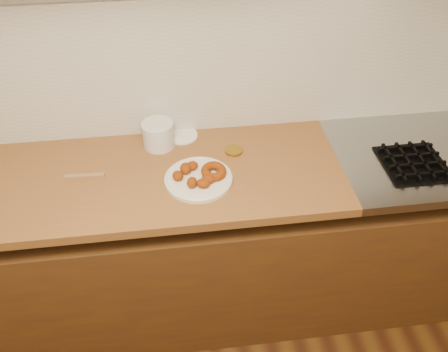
% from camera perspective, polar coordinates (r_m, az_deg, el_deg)
% --- Properties ---
extents(wall_back, '(4.00, 0.02, 2.70)m').
position_cam_1_polar(wall_back, '(1.98, -1.65, 16.87)').
color(wall_back, '#B7AB8F').
rests_on(wall_back, ground).
extents(base_cabinet, '(3.60, 0.60, 0.77)m').
position_cam_1_polar(base_cabinet, '(2.32, -0.36, -8.85)').
color(base_cabinet, '#52310F').
rests_on(base_cabinet, floor).
extents(butcher_block, '(2.30, 0.62, 0.04)m').
position_cam_1_polar(butcher_block, '(2.01, -19.10, -1.04)').
color(butcher_block, olive).
rests_on(butcher_block, base_cabinet).
extents(backsplash, '(3.60, 0.02, 0.60)m').
position_cam_1_polar(backsplash, '(2.04, -1.53, 12.87)').
color(backsplash, beige).
rests_on(backsplash, wall_back).
extents(donut_plate, '(0.27, 0.27, 0.02)m').
position_cam_1_polar(donut_plate, '(1.89, -3.08, -0.38)').
color(donut_plate, silver).
rests_on(donut_plate, butcher_block).
extents(ring_donut, '(0.13, 0.13, 0.05)m').
position_cam_1_polar(ring_donut, '(1.89, -1.27, 0.57)').
color(ring_donut, '#7A3202').
rests_on(ring_donut, donut_plate).
extents(fried_dough_chunks, '(0.17, 0.17, 0.04)m').
position_cam_1_polar(fried_dough_chunks, '(1.87, -3.75, 0.07)').
color(fried_dough_chunks, '#7A3202').
rests_on(fried_dough_chunks, donut_plate).
extents(plastic_tub, '(0.17, 0.17, 0.11)m').
position_cam_1_polar(plastic_tub, '(2.06, -7.90, 4.97)').
color(plastic_tub, silver).
rests_on(plastic_tub, butcher_block).
extents(tub_lid, '(0.18, 0.18, 0.01)m').
position_cam_1_polar(tub_lid, '(2.14, -5.00, 4.86)').
color(tub_lid, white).
rests_on(tub_lid, butcher_block).
extents(brass_jar_lid, '(0.09, 0.09, 0.01)m').
position_cam_1_polar(brass_jar_lid, '(2.04, 1.17, 3.07)').
color(brass_jar_lid, olive).
rests_on(brass_jar_lid, butcher_block).
extents(wooden_utensil, '(0.16, 0.03, 0.01)m').
position_cam_1_polar(wooden_utensil, '(1.99, -16.43, 0.01)').
color(wooden_utensil, olive).
rests_on(wooden_utensil, butcher_block).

